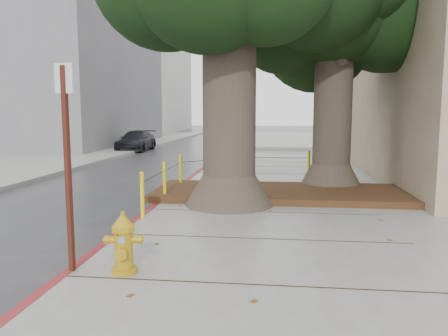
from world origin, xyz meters
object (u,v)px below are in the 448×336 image
Objects in this scene: car_dark at (136,141)px; signpost at (67,156)px; car_silver at (349,143)px; fire_hydrant at (124,243)px.

signpost is at bearing -75.33° from car_dark.
fire_hydrant is at bearing 170.11° from car_silver.
fire_hydrant is 0.30× the size of signpost.
car_dark is at bearing 118.00° from signpost.
signpost is 20.31m from car_silver.
signpost is at bearing 168.17° from car_silver.
signpost is 20.80m from car_dark.
car_silver is 0.88× the size of car_dark.
signpost is (-0.72, -0.00, 1.14)m from fire_hydrant.
signpost is at bearing 171.39° from fire_hydrant.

